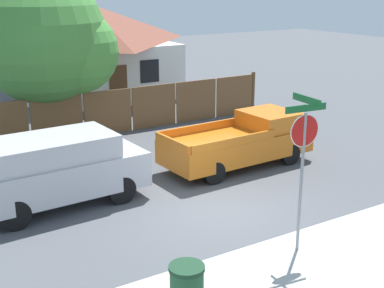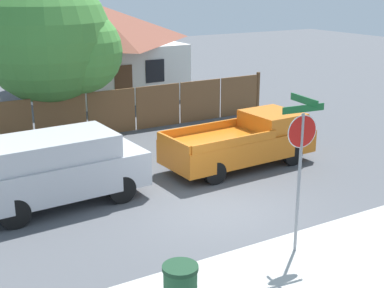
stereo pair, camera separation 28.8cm
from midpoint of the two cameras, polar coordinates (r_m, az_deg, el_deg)
name	(u,v)px [view 2 (the right image)]	position (r m, az deg, el deg)	size (l,w,h in m)	color
ground_plane	(219,210)	(14.21, 3.44, -7.07)	(80.00, 80.00, 0.00)	#4C4F54
sidewalk_strip	(314,272)	(11.73, 13.54, -13.09)	(36.00, 3.20, 0.01)	#B2B2AD
wooden_fence	(136,109)	(21.54, -5.65, 3.75)	(12.33, 0.12, 1.83)	brown
house	(94,47)	(28.70, -10.09, 10.11)	(7.99, 7.89, 4.72)	white
oak_tree	(53,41)	(20.71, -14.21, 10.60)	(5.10, 4.85, 6.19)	brown
red_suv	(57,167)	(14.63, -13.70, -2.45)	(4.73, 2.17, 1.91)	#B7B7BC
orange_pickup	(244,142)	(17.37, 6.06, 0.26)	(5.09, 2.15, 1.64)	orange
stop_sign	(301,148)	(11.55, 12.26, -0.41)	(1.02, 0.92, 3.52)	gray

